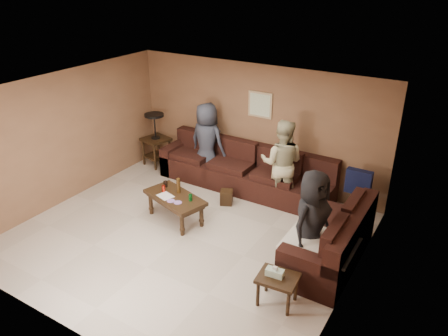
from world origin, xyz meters
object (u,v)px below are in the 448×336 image
object	(u,v)px
side_table_right	(277,280)
person_right	(311,222)
end_table_left	(156,139)
person_middle	(282,163)
waste_bin	(226,197)
coffee_table	(175,199)
person_left	(207,142)
sectional_sofa	(268,194)

from	to	relation	value
side_table_right	person_right	distance (m)	1.05
end_table_left	person_middle	bearing A→B (deg)	-3.14
waste_bin	person_middle	world-z (taller)	person_middle
coffee_table	end_table_left	size ratio (longest dim) A/B	1.06
person_left	end_table_left	bearing A→B (deg)	3.85
end_table_left	person_middle	world-z (taller)	person_middle
waste_bin	sectional_sofa	bearing A→B (deg)	15.07
end_table_left	person_left	xyz separation A→B (m)	(1.38, 0.02, 0.20)
sectional_sofa	person_middle	distance (m)	0.64
side_table_right	person_middle	xyz separation A→B (m)	(-1.13, 2.55, 0.47)
end_table_left	person_right	size ratio (longest dim) A/B	0.75
coffee_table	person_middle	xyz separation A→B (m)	(1.36, 1.54, 0.44)
sectional_sofa	coffee_table	size ratio (longest dim) A/B	3.60
coffee_table	person_left	world-z (taller)	person_left
sectional_sofa	person_right	xyz separation A→B (m)	(1.29, -1.24, 0.49)
person_middle	side_table_right	bearing A→B (deg)	98.97
sectional_sofa	end_table_left	distance (m)	3.17
end_table_left	waste_bin	size ratio (longest dim) A/B	4.40
coffee_table	waste_bin	world-z (taller)	coffee_table
person_right	person_middle	bearing A→B (deg)	50.01
coffee_table	person_middle	distance (m)	2.10
person_left	person_right	size ratio (longest dim) A/B	1.03
end_table_left	person_left	world-z (taller)	person_left
coffee_table	side_table_right	size ratio (longest dim) A/B	2.20
person_left	waste_bin	bearing A→B (deg)	143.82
side_table_right	person_middle	size ratio (longest dim) A/B	0.34
end_table_left	side_table_right	size ratio (longest dim) A/B	2.09
person_right	waste_bin	bearing A→B (deg)	76.51
person_right	coffee_table	bearing A→B (deg)	101.83
coffee_table	side_table_right	distance (m)	2.68
end_table_left	waste_bin	world-z (taller)	end_table_left
side_table_right	waste_bin	world-z (taller)	side_table_right
person_left	person_middle	world-z (taller)	person_middle
sectional_sofa	person_right	world-z (taller)	person_right
coffee_table	end_table_left	world-z (taller)	end_table_left
side_table_right	person_middle	distance (m)	2.83
person_middle	person_left	bearing A→B (deg)	-21.13
coffee_table	person_left	xyz separation A→B (m)	(-0.45, 1.74, 0.43)
end_table_left	waste_bin	bearing A→B (deg)	-17.59
end_table_left	person_right	world-z (taller)	person_right
side_table_right	person_middle	world-z (taller)	person_middle
end_table_left	person_right	distance (m)	4.74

